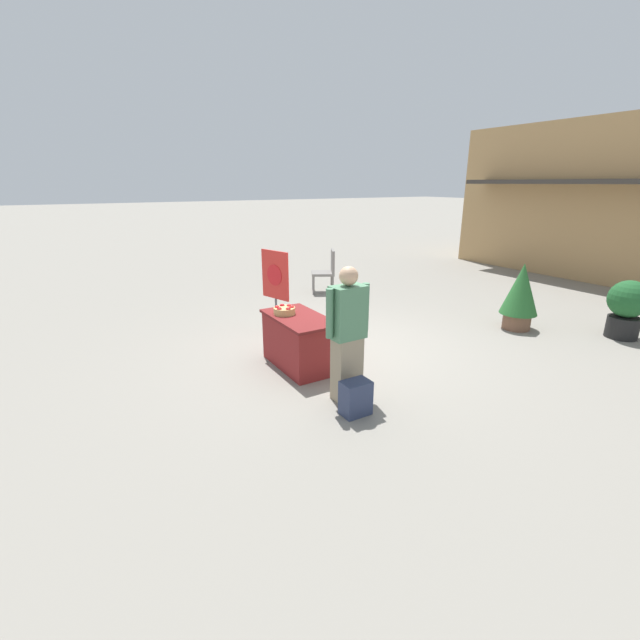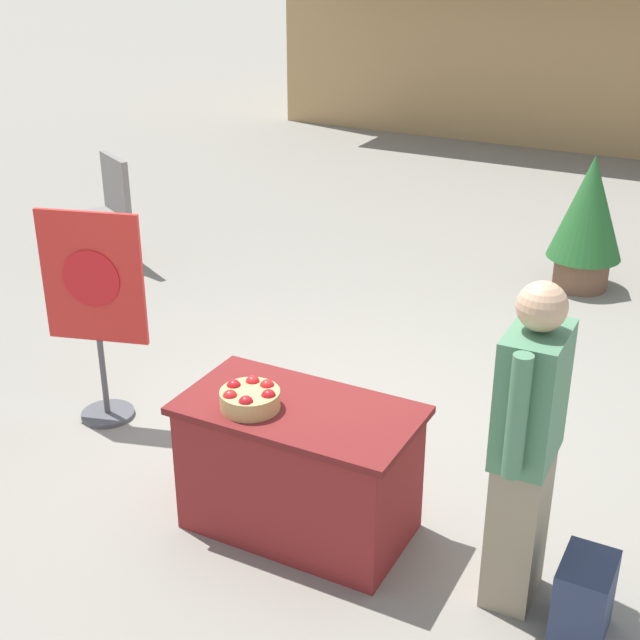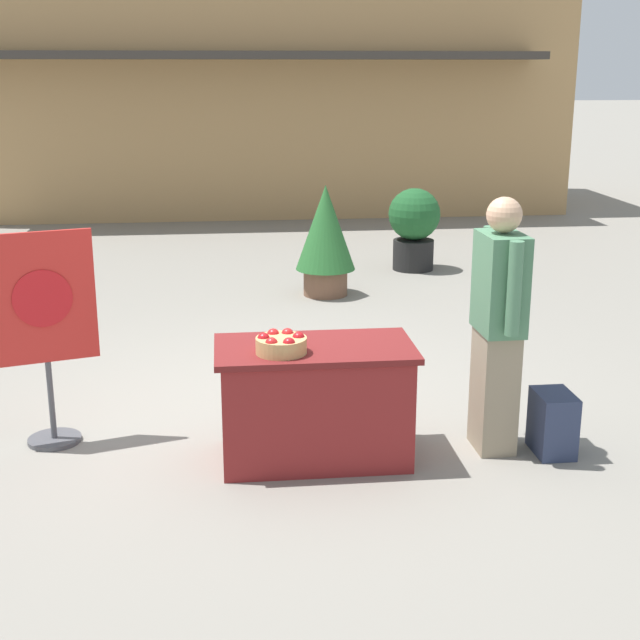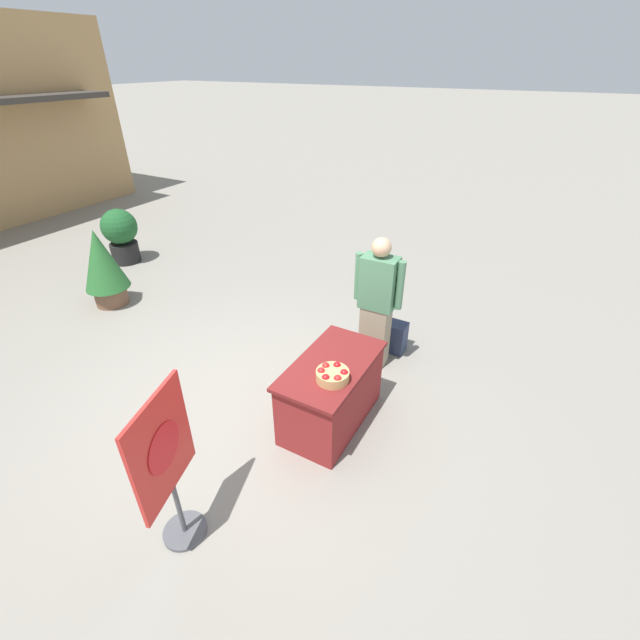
{
  "view_description": "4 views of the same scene",
  "coord_description": "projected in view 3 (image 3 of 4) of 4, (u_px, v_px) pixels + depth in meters",
  "views": [
    {
      "loc": [
        5.48,
        -3.68,
        2.62
      ],
      "look_at": [
        0.48,
        -0.69,
        0.74
      ],
      "focal_mm": 24.0,
      "sensor_mm": 36.0,
      "label": 1
    },
    {
      "loc": [
        2.26,
        -4.47,
        3.13
      ],
      "look_at": [
        -0.04,
        -0.1,
        0.88
      ],
      "focal_mm": 50.0,
      "sensor_mm": 36.0,
      "label": 2
    },
    {
      "loc": [
        -0.3,
        -6.29,
        2.49
      ],
      "look_at": [
        0.36,
        -0.39,
        0.79
      ],
      "focal_mm": 50.0,
      "sensor_mm": 36.0,
      "label": 3
    },
    {
      "loc": [
        -2.78,
        -2.49,
        3.39
      ],
      "look_at": [
        0.56,
        -0.61,
        1.03
      ],
      "focal_mm": 24.0,
      "sensor_mm": 36.0,
      "label": 4
    }
  ],
  "objects": [
    {
      "name": "apple_basket",
      "position": [
        281.0,
        344.0,
        5.51
      ],
      "size": [
        0.32,
        0.32,
        0.13
      ],
      "color": "tan",
      "rests_on": "display_table"
    },
    {
      "name": "ground_plane",
      "position": [
        267.0,
        408.0,
        6.73
      ],
      "size": [
        120.0,
        120.0,
        0.0
      ],
      "primitive_type": "plane",
      "color": "gray"
    },
    {
      "name": "storefront_building",
      "position": [
        248.0,
        86.0,
        16.0
      ],
      "size": [
        10.81,
        4.51,
        4.27
      ],
      "color": "tan",
      "rests_on": "ground_plane"
    },
    {
      "name": "poster_board",
      "position": [
        45.0,
        326.0,
        5.89
      ],
      "size": [
        0.67,
        0.36,
        1.46
      ],
      "rotation": [
        0.0,
        0.0,
        -1.28
      ],
      "color": "#4C4C51",
      "rests_on": "ground_plane"
    },
    {
      "name": "potted_plant_far_left",
      "position": [
        414.0,
        225.0,
        11.15
      ],
      "size": [
        0.65,
        0.65,
        1.03
      ],
      "color": "black",
      "rests_on": "ground_plane"
    },
    {
      "name": "person_visitor",
      "position": [
        498.0,
        324.0,
        5.79
      ],
      "size": [
        0.27,
        0.61,
        1.7
      ],
      "rotation": [
        0.0,
        0.0,
        -3.12
      ],
      "color": "gray",
      "rests_on": "ground_plane"
    },
    {
      "name": "display_table",
      "position": [
        315.0,
        402.0,
        5.77
      ],
      "size": [
        1.27,
        0.69,
        0.77
      ],
      "color": "maroon",
      "rests_on": "ground_plane"
    },
    {
      "name": "backpack",
      "position": [
        553.0,
        423.0,
        5.89
      ],
      "size": [
        0.24,
        0.34,
        0.42
      ],
      "color": "#2D3856",
      "rests_on": "ground_plane"
    },
    {
      "name": "potted_plant_near_left",
      "position": [
        325.0,
        236.0,
        9.86
      ],
      "size": [
        0.67,
        0.67,
        1.24
      ],
      "color": "brown",
      "rests_on": "ground_plane"
    }
  ]
}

